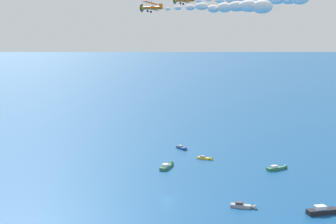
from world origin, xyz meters
name	(u,v)px	position (x,y,z in m)	size (l,w,h in m)	color
ground_plane	(167,199)	(0.00, 0.00, 0.00)	(2000.00, 2000.00, 0.00)	navy
motorboat_near_centre	(206,158)	(43.97, 30.06, 0.49)	(3.89, 6.34, 1.80)	gold
motorboat_far_port	(244,206)	(11.89, -21.42, 0.58)	(5.67, 7.31, 2.17)	#9E9993
motorboat_trailing	(182,148)	(48.62, 50.05, 0.52)	(2.72, 6.77, 1.91)	#23478C
motorboat_ahead	(278,168)	(53.70, 1.39, 0.64)	(8.43, 3.81, 2.37)	#33704C
motorboat_mid_cluster	(167,166)	(23.52, 29.11, 0.71)	(9.08, 6.60, 2.65)	#33704C
motorboat_outer_ring_a	(327,211)	(26.69, -39.79, 0.87)	(11.29, 7.21, 3.22)	black
biplane_lead	(151,7)	(-8.32, -3.03, 58.32)	(7.30, 7.10, 3.64)	orange
wingwalker_lead	(151,0)	(-8.10, -2.93, 60.50)	(0.89, 0.43, 1.78)	white
smoke_trail_lead	(239,7)	(1.43, -27.83, 58.22)	(13.67, 30.38, 3.88)	white
biplane_wingman	(183,0)	(8.53, 2.59, 60.93)	(7.30, 7.10, 3.64)	orange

